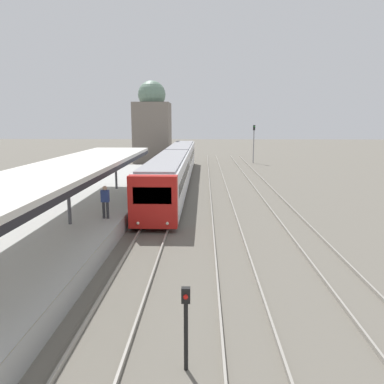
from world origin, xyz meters
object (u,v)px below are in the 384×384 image
at_px(signal_post_near, 186,320).
at_px(signal_mast_far, 254,139).
at_px(train_near, 176,165).
at_px(person_on_platform, 105,200).

bearing_deg(signal_post_near, signal_mast_far, 80.78).
bearing_deg(train_near, signal_mast_far, 61.54).
xyz_separation_m(person_on_platform, signal_mast_far, (11.73, 33.91, 1.43)).
height_order(train_near, signal_post_near, train_near).
relative_size(person_on_platform, train_near, 0.05).
distance_m(train_near, signal_mast_far, 19.80).
relative_size(train_near, signal_post_near, 15.93).
distance_m(person_on_platform, signal_post_near, 11.32).
distance_m(signal_post_near, signal_mast_far, 44.88).
bearing_deg(person_on_platform, signal_post_near, -66.28).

